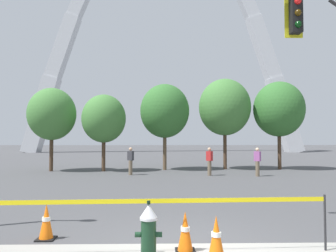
{
  "coord_description": "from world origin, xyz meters",
  "views": [
    {
      "loc": [
        -0.42,
        -6.1,
        2.03
      ],
      "look_at": [
        -0.19,
        5.0,
        2.5
      ],
      "focal_mm": 34.69,
      "sensor_mm": 36.0,
      "label": 1
    }
  ],
  "objects_px": {
    "traffic_cone_curb_edge": "(46,222)",
    "monument_arch": "(164,37)",
    "fire_hydrant": "(149,232)",
    "pedestrian_standing_center": "(257,162)",
    "traffic_cone_by_hydrant": "(185,232)",
    "pedestrian_walking_right": "(131,161)",
    "pedestrian_walking_left": "(209,161)",
    "traffic_cone_mid_sidewalk": "(216,238)"
  },
  "relations": [
    {
      "from": "traffic_cone_curb_edge",
      "to": "monument_arch",
      "type": "bearing_deg",
      "value": 86.56
    },
    {
      "from": "fire_hydrant",
      "to": "pedestrian_standing_center",
      "type": "distance_m",
      "value": 13.62
    },
    {
      "from": "traffic_cone_by_hydrant",
      "to": "traffic_cone_curb_edge",
      "type": "bearing_deg",
      "value": 164.09
    },
    {
      "from": "fire_hydrant",
      "to": "pedestrian_walking_right",
      "type": "distance_m",
      "value": 13.34
    },
    {
      "from": "pedestrian_walking_left",
      "to": "pedestrian_standing_center",
      "type": "bearing_deg",
      "value": -8.56
    },
    {
      "from": "traffic_cone_curb_edge",
      "to": "pedestrian_walking_left",
      "type": "height_order",
      "value": "pedestrian_walking_left"
    },
    {
      "from": "fire_hydrant",
      "to": "pedestrian_walking_left",
      "type": "relative_size",
      "value": 0.62
    },
    {
      "from": "monument_arch",
      "to": "pedestrian_walking_right",
      "type": "distance_m",
      "value": 38.5
    },
    {
      "from": "fire_hydrant",
      "to": "traffic_cone_by_hydrant",
      "type": "relative_size",
      "value": 1.36
    },
    {
      "from": "traffic_cone_by_hydrant",
      "to": "pedestrian_standing_center",
      "type": "height_order",
      "value": "pedestrian_standing_center"
    },
    {
      "from": "traffic_cone_mid_sidewalk",
      "to": "pedestrian_standing_center",
      "type": "relative_size",
      "value": 0.46
    },
    {
      "from": "pedestrian_standing_center",
      "to": "monument_arch",
      "type": "bearing_deg",
      "value": 98.09
    },
    {
      "from": "pedestrian_walking_left",
      "to": "traffic_cone_mid_sidewalk",
      "type": "bearing_deg",
      "value": -97.99
    },
    {
      "from": "traffic_cone_curb_edge",
      "to": "pedestrian_walking_left",
      "type": "xyz_separation_m",
      "value": [
        5.08,
        11.66,
        0.46
      ]
    },
    {
      "from": "pedestrian_walking_right",
      "to": "monument_arch",
      "type": "bearing_deg",
      "value": 86.3
    },
    {
      "from": "fire_hydrant",
      "to": "pedestrian_walking_right",
      "type": "relative_size",
      "value": 0.62
    },
    {
      "from": "pedestrian_walking_left",
      "to": "pedestrian_walking_right",
      "type": "height_order",
      "value": "same"
    },
    {
      "from": "pedestrian_standing_center",
      "to": "pedestrian_walking_right",
      "type": "xyz_separation_m",
      "value": [
        -7.13,
        0.82,
        0.0
      ]
    },
    {
      "from": "traffic_cone_mid_sidewalk",
      "to": "fire_hydrant",
      "type": "bearing_deg",
      "value": -179.28
    },
    {
      "from": "traffic_cone_by_hydrant",
      "to": "traffic_cone_mid_sidewalk",
      "type": "height_order",
      "value": "same"
    },
    {
      "from": "fire_hydrant",
      "to": "traffic_cone_curb_edge",
      "type": "height_order",
      "value": "fire_hydrant"
    },
    {
      "from": "traffic_cone_by_hydrant",
      "to": "traffic_cone_curb_edge",
      "type": "xyz_separation_m",
      "value": [
        -2.78,
        0.79,
        0.0
      ]
    },
    {
      "from": "traffic_cone_mid_sidewalk",
      "to": "monument_arch",
      "type": "height_order",
      "value": "monument_arch"
    },
    {
      "from": "traffic_cone_by_hydrant",
      "to": "pedestrian_walking_left",
      "type": "relative_size",
      "value": 0.46
    },
    {
      "from": "monument_arch",
      "to": "pedestrian_standing_center",
      "type": "bearing_deg",
      "value": -81.91
    },
    {
      "from": "pedestrian_standing_center",
      "to": "fire_hydrant",
      "type": "bearing_deg",
      "value": -114.17
    },
    {
      "from": "monument_arch",
      "to": "pedestrian_walking_right",
      "type": "bearing_deg",
      "value": -93.7
    },
    {
      "from": "traffic_cone_mid_sidewalk",
      "to": "pedestrian_standing_center",
      "type": "height_order",
      "value": "pedestrian_standing_center"
    },
    {
      "from": "pedestrian_walking_right",
      "to": "pedestrian_standing_center",
      "type": "bearing_deg",
      "value": -6.54
    },
    {
      "from": "traffic_cone_curb_edge",
      "to": "pedestrian_walking_left",
      "type": "bearing_deg",
      "value": 66.46
    },
    {
      "from": "traffic_cone_mid_sidewalk",
      "to": "pedestrian_walking_right",
      "type": "relative_size",
      "value": 0.46
    },
    {
      "from": "traffic_cone_by_hydrant",
      "to": "traffic_cone_curb_edge",
      "type": "height_order",
      "value": "same"
    },
    {
      "from": "traffic_cone_curb_edge",
      "to": "pedestrian_walking_right",
      "type": "relative_size",
      "value": 0.46
    },
    {
      "from": "traffic_cone_by_hydrant",
      "to": "pedestrian_walking_left",
      "type": "xyz_separation_m",
      "value": [
        2.3,
        12.45,
        0.46
      ]
    },
    {
      "from": "traffic_cone_by_hydrant",
      "to": "pedestrian_standing_center",
      "type": "distance_m",
      "value": 13.03
    },
    {
      "from": "traffic_cone_mid_sidewalk",
      "to": "monument_arch",
      "type": "distance_m",
      "value": 50.66
    },
    {
      "from": "pedestrian_walking_right",
      "to": "fire_hydrant",
      "type": "bearing_deg",
      "value": -83.31
    },
    {
      "from": "pedestrian_walking_left",
      "to": "traffic_cone_by_hydrant",
      "type": "bearing_deg",
      "value": -100.48
    },
    {
      "from": "fire_hydrant",
      "to": "pedestrian_standing_center",
      "type": "height_order",
      "value": "pedestrian_standing_center"
    },
    {
      "from": "traffic_cone_curb_edge",
      "to": "pedestrian_standing_center",
      "type": "distance_m",
      "value": 13.66
    },
    {
      "from": "monument_arch",
      "to": "pedestrian_standing_center",
      "type": "height_order",
      "value": "monument_arch"
    },
    {
      "from": "traffic_cone_curb_edge",
      "to": "monument_arch",
      "type": "xyz_separation_m",
      "value": [
        2.76,
        46.0,
        18.55
      ]
    }
  ]
}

